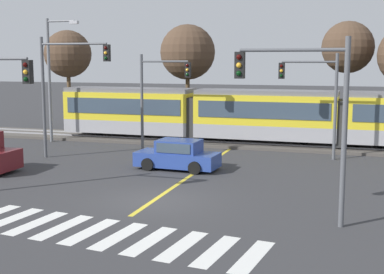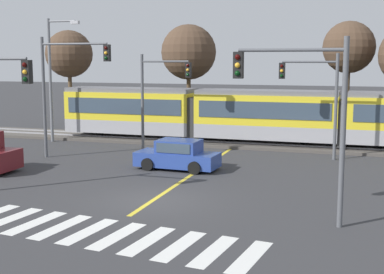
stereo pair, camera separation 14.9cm
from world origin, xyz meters
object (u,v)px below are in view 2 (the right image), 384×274
Objects in this scene: light_rail_tram at (266,114)px; traffic_light_mid_left at (64,78)px; bare_tree_west at (189,52)px; sedan_crossing at (178,156)px; bare_tree_far_west at (69,54)px; traffic_light_far_left at (159,88)px; traffic_light_near_right at (305,102)px; bare_tree_east at (349,48)px; traffic_light_far_right at (316,90)px; street_lamp_west at (53,72)px.

light_rail_tram is 4.12× the size of traffic_light_mid_left.
light_rail_tram is 3.41× the size of bare_tree_west.
sedan_crossing is 19.81m from bare_tree_far_west.
sedan_crossing is 0.63× the size of traffic_light_mid_left.
traffic_light_far_left is 0.74× the size of bare_tree_far_west.
bare_tree_west is at bearing 143.75° from light_rail_tram.
traffic_light_near_right is (10.13, -12.69, 0.28)m from traffic_light_far_left.
traffic_light_mid_left is 19.96m from bare_tree_east.
traffic_light_far_left is 13.46m from bare_tree_far_west.
light_rail_tram is 7.22m from traffic_light_far_left.
bare_tree_far_west reaches higher than traffic_light_near_right.
traffic_light_far_right is at bearing 38.88° from sedan_crossing.
bare_tree_east is (0.70, 21.67, 2.23)m from traffic_light_near_right.
traffic_light_mid_left is at bearing 149.33° from traffic_light_near_right.
sedan_crossing is 0.69× the size of traffic_light_near_right.
traffic_light_far_right is (9.45, -0.21, -0.00)m from traffic_light_far_left.
traffic_light_mid_left is at bearing 172.13° from sedan_crossing.
traffic_light_near_right is 24.01m from bare_tree_west.
bare_tree_west reaches higher than traffic_light_near_right.
street_lamp_west reaches higher than sedan_crossing.
traffic_light_far_right is 21.84m from bare_tree_far_west.
traffic_light_far_left is 14.30m from bare_tree_east.
traffic_light_mid_left reaches higher than light_rail_tram.
traffic_light_far_right is 0.75× the size of bare_tree_far_west.
bare_tree_east is at bearing 3.10° from bare_tree_far_west.
traffic_light_far_left is at bearing 48.50° from traffic_light_mid_left.
traffic_light_far_right is at bearing 93.14° from traffic_light_near_right.
street_lamp_west is (-18.03, 13.56, 0.58)m from traffic_light_near_right.
sedan_crossing is 0.54× the size of bare_tree_far_west.
sedan_crossing is 0.73× the size of traffic_light_far_left.
sedan_crossing is at bearing -59.99° from traffic_light_far_left.
traffic_light_mid_left is 0.82× the size of street_lamp_west.
street_lamp_west is 20.48m from bare_tree_east.
traffic_light_far_right is (3.39, -3.69, 1.80)m from light_rail_tram.
light_rail_tram is at bearing 104.15° from traffic_light_near_right.
light_rail_tram is 3.40× the size of bare_tree_east.
traffic_light_far_left is 16.24m from traffic_light_near_right.
traffic_light_far_right is 0.72× the size of bare_tree_east.
street_lamp_west is at bearing 127.46° from traffic_light_mid_left.
traffic_light_far_right is (13.32, 4.17, -0.65)m from traffic_light_mid_left.
sedan_crossing is at bearing -118.41° from bare_tree_east.
sedan_crossing is 10.75m from traffic_light_near_right.
bare_tree_east is at bearing 49.04° from light_rail_tram.
bare_tree_east reaches higher than traffic_light_far_left.
traffic_light_mid_left is 1.15× the size of traffic_light_far_right.
street_lamp_west is at bearing 176.44° from traffic_light_far_right.
traffic_light_near_right is 0.76× the size of street_lamp_west.
street_lamp_west is (-17.34, 1.08, 0.87)m from traffic_light_far_right.
sedan_crossing is 15.43m from bare_tree_west.
traffic_light_far_left reaches higher than light_rail_tram.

